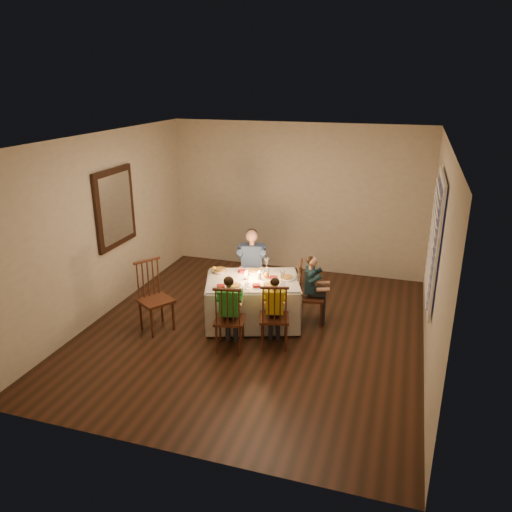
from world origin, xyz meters
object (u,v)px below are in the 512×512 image
(chair_near_left, at_px, (230,348))
(adult, at_px, (252,303))
(child_teal, at_px, (310,322))
(child_yellow, at_px, (274,345))
(serving_bowl, at_px, (220,271))
(chair_end, at_px, (310,322))
(child_green, at_px, (230,348))
(dining_table, at_px, (253,292))
(chair_extra, at_px, (158,330))
(chair_near_right, at_px, (274,345))
(chair_adult, at_px, (252,303))

(chair_near_left, distance_m, adult, 1.40)
(child_teal, bearing_deg, adult, 59.64)
(child_yellow, height_order, serving_bowl, serving_bowl)
(adult, relative_size, serving_bowl, 5.63)
(child_yellow, xyz_separation_m, child_teal, (0.32, 0.78, 0.00))
(chair_near_left, height_order, child_teal, child_teal)
(chair_end, distance_m, serving_bowl, 1.48)
(child_green, xyz_separation_m, child_teal, (0.85, 1.00, 0.00))
(dining_table, height_order, chair_extra, dining_table)
(dining_table, distance_m, chair_end, 0.95)
(dining_table, distance_m, chair_extra, 1.41)
(chair_near_right, relative_size, chair_end, 1.00)
(chair_near_left, bearing_deg, child_yellow, -168.68)
(serving_bowl, bearing_deg, chair_near_right, -32.41)
(child_green, bearing_deg, chair_near_right, -168.68)
(child_yellow, bearing_deg, serving_bowl, -47.39)
(chair_near_left, bearing_deg, chair_end, -142.24)
(chair_adult, bearing_deg, chair_extra, -142.36)
(dining_table, bearing_deg, child_yellow, -68.03)
(chair_extra, bearing_deg, chair_near_right, -55.19)
(chair_end, height_order, adult, adult)
(serving_bowl, bearing_deg, chair_extra, -134.67)
(chair_near_left, xyz_separation_m, serving_bowl, (-0.45, 0.85, 0.69))
(chair_end, height_order, serving_bowl, serving_bowl)
(dining_table, xyz_separation_m, chair_end, (0.79, 0.24, -0.47))
(chair_near_right, distance_m, serving_bowl, 1.35)
(chair_near_right, height_order, adult, adult)
(chair_end, relative_size, child_green, 0.90)
(dining_table, relative_size, child_teal, 1.51)
(chair_near_left, bearing_deg, adult, -95.79)
(chair_near_right, distance_m, adult, 1.35)
(child_green, xyz_separation_m, child_yellow, (0.52, 0.23, 0.00))
(chair_extra, distance_m, child_teal, 2.15)
(chair_near_right, relative_size, adult, 0.77)
(chair_end, relative_size, child_teal, 0.90)
(child_teal, distance_m, serving_bowl, 1.48)
(child_teal, bearing_deg, serving_bowl, 87.65)
(chair_adult, xyz_separation_m, chair_near_right, (0.68, -1.17, 0.00))
(chair_adult, relative_size, serving_bowl, 4.32)
(chair_adult, xyz_separation_m, chair_near_left, (0.15, -1.39, 0.00))
(chair_near_right, bearing_deg, serving_bowl, -47.39)
(chair_near_left, distance_m, chair_end, 1.32)
(child_teal, relative_size, serving_bowl, 4.77)
(chair_near_right, bearing_deg, child_teal, -127.61)
(chair_near_left, bearing_deg, child_green, 180.00)
(adult, relative_size, child_yellow, 1.22)
(child_yellow, bearing_deg, chair_near_left, 8.40)
(chair_near_right, relative_size, child_green, 0.90)
(chair_adult, relative_size, child_yellow, 0.94)
(chair_extra, distance_m, child_yellow, 1.65)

